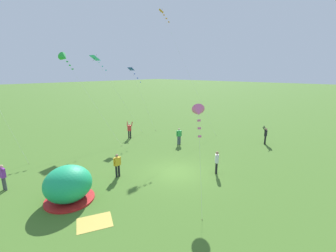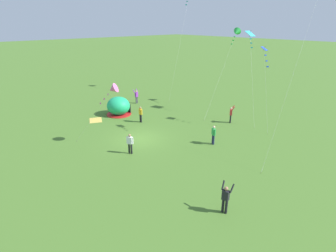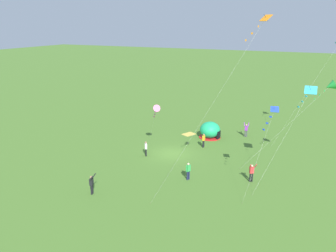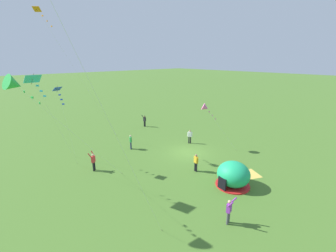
{
  "view_description": "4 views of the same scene",
  "coord_description": "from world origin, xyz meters",
  "px_view_note": "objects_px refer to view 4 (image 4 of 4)",
  "views": [
    {
      "loc": [
        -12.01,
        -10.06,
        7.39
      ],
      "look_at": [
        1.52,
        2.19,
        2.94
      ],
      "focal_mm": 24.0,
      "sensor_mm": 36.0,
      "label": 1
    },
    {
      "loc": [
        18.03,
        -12.98,
        10.08
      ],
      "look_at": [
        2.82,
        0.87,
        1.85
      ],
      "focal_mm": 28.0,
      "sensor_mm": 36.0,
      "label": 2
    },
    {
      "loc": [
        31.66,
        14.12,
        14.28
      ],
      "look_at": [
        2.5,
        0.66,
        4.13
      ],
      "focal_mm": 35.0,
      "sensor_mm": 36.0,
      "label": 3
    },
    {
      "loc": [
        -15.6,
        17.39,
        10.24
      ],
      "look_at": [
        0.63,
        2.4,
        3.51
      ],
      "focal_mm": 24.0,
      "sensor_mm": 36.0,
      "label": 4
    }
  ],
  "objects_px": {
    "person_near_tent": "(190,136)",
    "kite_green": "(14,84)",
    "person_watching_sky": "(196,162)",
    "kite_orange": "(44,19)",
    "person_strolling": "(229,210)",
    "person_with_toddler": "(131,141)",
    "kite_cyan": "(35,82)",
    "kite_pink": "(206,108)",
    "person_arms_raised": "(145,120)",
    "person_flying_kite": "(93,161)",
    "kite_blue": "(59,94)",
    "popup_tent": "(233,175)"
  },
  "relations": [
    {
      "from": "person_arms_raised",
      "to": "kite_green",
      "type": "xyz_separation_m",
      "value": [
        -12.17,
        17.72,
        7.85
      ]
    },
    {
      "from": "person_near_tent",
      "to": "kite_pink",
      "type": "xyz_separation_m",
      "value": [
        -2.33,
        0.16,
        3.97
      ]
    },
    {
      "from": "popup_tent",
      "to": "person_with_toddler",
      "type": "height_order",
      "value": "popup_tent"
    },
    {
      "from": "kite_pink",
      "to": "person_flying_kite",
      "type": "bearing_deg",
      "value": 72.58
    },
    {
      "from": "person_arms_raised",
      "to": "kite_orange",
      "type": "distance_m",
      "value": 18.08
    },
    {
      "from": "person_flying_kite",
      "to": "person_strolling",
      "type": "bearing_deg",
      "value": -165.86
    },
    {
      "from": "kite_blue",
      "to": "kite_cyan",
      "type": "distance_m",
      "value": 4.28
    },
    {
      "from": "person_with_toddler",
      "to": "kite_cyan",
      "type": "height_order",
      "value": "kite_cyan"
    },
    {
      "from": "person_watching_sky",
      "to": "kite_cyan",
      "type": "xyz_separation_m",
      "value": [
        5.48,
        10.94,
        7.65
      ]
    },
    {
      "from": "kite_cyan",
      "to": "kite_green",
      "type": "bearing_deg",
      "value": 150.67
    },
    {
      "from": "person_with_toddler",
      "to": "kite_blue",
      "type": "distance_m",
      "value": 9.44
    },
    {
      "from": "person_arms_raised",
      "to": "kite_orange",
      "type": "xyz_separation_m",
      "value": [
        -1.61,
        12.72,
        12.75
      ]
    },
    {
      "from": "kite_pink",
      "to": "kite_cyan",
      "type": "xyz_separation_m",
      "value": [
        2.58,
        15.75,
        3.68
      ]
    },
    {
      "from": "person_near_tent",
      "to": "kite_blue",
      "type": "relative_size",
      "value": 0.22
    },
    {
      "from": "person_near_tent",
      "to": "kite_blue",
      "type": "xyz_separation_m",
      "value": [
        3.48,
        13.48,
        6.25
      ]
    },
    {
      "from": "person_flying_kite",
      "to": "popup_tent",
      "type": "bearing_deg",
      "value": -144.48
    },
    {
      "from": "person_flying_kite",
      "to": "person_arms_raised",
      "type": "bearing_deg",
      "value": -56.1
    },
    {
      "from": "popup_tent",
      "to": "person_near_tent",
      "type": "distance_m",
      "value": 10.04
    },
    {
      "from": "popup_tent",
      "to": "kite_cyan",
      "type": "xyz_separation_m",
      "value": [
        9.18,
        11.32,
        7.62
      ]
    },
    {
      "from": "popup_tent",
      "to": "person_watching_sky",
      "type": "distance_m",
      "value": 3.72
    },
    {
      "from": "person_with_toddler",
      "to": "person_arms_raised",
      "type": "bearing_deg",
      "value": -47.33
    },
    {
      "from": "person_flying_kite",
      "to": "kite_cyan",
      "type": "xyz_separation_m",
      "value": [
        -1.12,
        3.97,
        7.61
      ]
    },
    {
      "from": "person_with_toddler",
      "to": "kite_pink",
      "type": "distance_m",
      "value": 9.38
    },
    {
      "from": "person_arms_raised",
      "to": "kite_blue",
      "type": "relative_size",
      "value": 0.24
    },
    {
      "from": "person_watching_sky",
      "to": "person_near_tent",
      "type": "bearing_deg",
      "value": -43.52
    },
    {
      "from": "person_near_tent",
      "to": "kite_cyan",
      "type": "bearing_deg",
      "value": 89.11
    },
    {
      "from": "person_with_toddler",
      "to": "kite_green",
      "type": "height_order",
      "value": "kite_green"
    },
    {
      "from": "kite_blue",
      "to": "person_arms_raised",
      "type": "bearing_deg",
      "value": -66.19
    },
    {
      "from": "kite_green",
      "to": "kite_cyan",
      "type": "bearing_deg",
      "value": -29.33
    },
    {
      "from": "person_with_toddler",
      "to": "kite_cyan",
      "type": "xyz_separation_m",
      "value": [
        -3.18,
        9.5,
        7.65
      ]
    },
    {
      "from": "kite_orange",
      "to": "person_strolling",
      "type": "bearing_deg",
      "value": -168.83
    },
    {
      "from": "person_strolling",
      "to": "kite_green",
      "type": "height_order",
      "value": "kite_green"
    },
    {
      "from": "kite_orange",
      "to": "kite_cyan",
      "type": "relative_size",
      "value": 1.6
    },
    {
      "from": "person_arms_raised",
      "to": "kite_green",
      "type": "height_order",
      "value": "kite_green"
    },
    {
      "from": "popup_tent",
      "to": "kite_cyan",
      "type": "height_order",
      "value": "kite_cyan"
    },
    {
      "from": "person_near_tent",
      "to": "kite_green",
      "type": "relative_size",
      "value": 0.18
    },
    {
      "from": "person_arms_raised",
      "to": "kite_blue",
      "type": "height_order",
      "value": "kite_blue"
    },
    {
      "from": "kite_green",
      "to": "kite_orange",
      "type": "bearing_deg",
      "value": -25.36
    },
    {
      "from": "person_arms_raised",
      "to": "kite_orange",
      "type": "bearing_deg",
      "value": 97.21
    },
    {
      "from": "person_strolling",
      "to": "person_with_toddler",
      "type": "height_order",
      "value": "person_strolling"
    },
    {
      "from": "person_strolling",
      "to": "person_watching_sky",
      "type": "xyz_separation_m",
      "value": [
        5.98,
        -3.8,
        -0.03
      ]
    },
    {
      "from": "kite_blue",
      "to": "kite_cyan",
      "type": "relative_size",
      "value": 0.86
    },
    {
      "from": "person_watching_sky",
      "to": "kite_orange",
      "type": "bearing_deg",
      "value": 29.97
    },
    {
      "from": "popup_tent",
      "to": "person_flying_kite",
      "type": "xyz_separation_m",
      "value": [
        10.3,
        7.35,
        0.0
      ]
    },
    {
      "from": "person_strolling",
      "to": "kite_pink",
      "type": "bearing_deg",
      "value": -44.13
    },
    {
      "from": "person_strolling",
      "to": "person_flying_kite",
      "type": "xyz_separation_m",
      "value": [
        12.57,
        3.17,
        0.0
      ]
    },
    {
      "from": "person_watching_sky",
      "to": "person_arms_raised",
      "type": "relative_size",
      "value": 0.91
    },
    {
      "from": "person_near_tent",
      "to": "kite_green",
      "type": "xyz_separation_m",
      "value": [
        -2.67,
        17.55,
        7.89
      ]
    },
    {
      "from": "person_strolling",
      "to": "person_arms_raised",
      "type": "xyz_separation_m",
      "value": [
        20.71,
        -8.95,
        0.0
      ]
    },
    {
      "from": "kite_green",
      "to": "person_arms_raised",
      "type": "bearing_deg",
      "value": -55.53
    }
  ]
}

